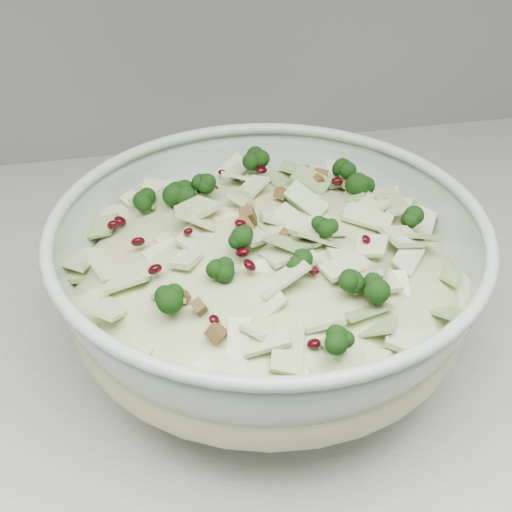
% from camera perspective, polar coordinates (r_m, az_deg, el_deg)
% --- Properties ---
extents(mixing_bowl, '(0.43, 0.43, 0.13)m').
position_cam_1_polar(mixing_bowl, '(0.55, 0.94, -2.53)').
color(mixing_bowl, '#B5C7B9').
rests_on(mixing_bowl, counter).
extents(salad, '(0.42, 0.42, 0.13)m').
position_cam_1_polar(salad, '(0.53, 0.96, -0.77)').
color(salad, '#B2BF83').
rests_on(salad, mixing_bowl).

